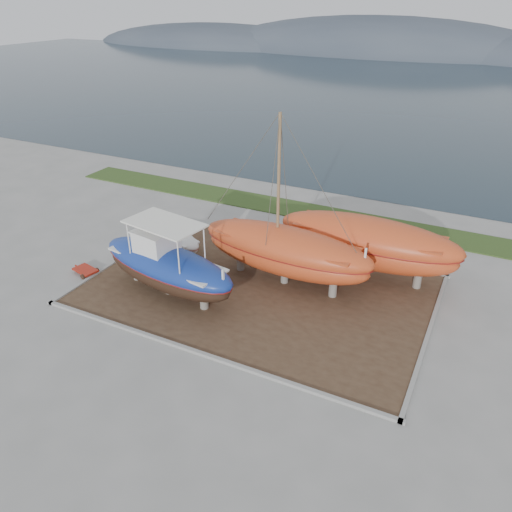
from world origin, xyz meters
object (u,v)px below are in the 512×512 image
at_px(orange_sailboat, 287,205).
at_px(orange_bare_hull, 366,248).
at_px(blue_caique, 166,259).
at_px(red_trailer, 86,271).
at_px(white_dinghy, 179,242).

bearing_deg(orange_sailboat, orange_bare_hull, 39.99).
xyz_separation_m(blue_caique, red_trailer, (-5.62, -0.41, -2.00)).
relative_size(orange_sailboat, orange_bare_hull, 0.96).
xyz_separation_m(blue_caique, orange_sailboat, (5.14, 3.82, 2.59)).
height_order(orange_bare_hull, red_trailer, orange_bare_hull).
xyz_separation_m(orange_sailboat, red_trailer, (-10.76, -4.23, -4.59)).
distance_m(blue_caique, orange_sailboat, 6.91).
bearing_deg(orange_bare_hull, blue_caique, -142.55).
xyz_separation_m(blue_caique, white_dinghy, (-2.33, 4.37, -1.49)).
bearing_deg(orange_bare_hull, white_dinghy, -167.83).
bearing_deg(blue_caique, orange_bare_hull, 45.96).
bearing_deg(white_dinghy, red_trailer, -100.61).
relative_size(blue_caique, red_trailer, 4.10).
relative_size(white_dinghy, orange_sailboat, 0.40).
height_order(white_dinghy, red_trailer, white_dinghy).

